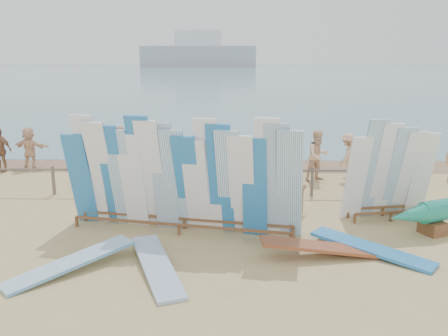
{
  "coord_description": "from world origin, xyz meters",
  "views": [
    {
      "loc": [
        1.55,
        -11.09,
        4.21
      ],
      "look_at": [
        1.32,
        1.85,
        1.14
      ],
      "focal_mm": 38.0,
      "sensor_mm": 36.0,
      "label": 1
    }
  ],
  "objects_px": {
    "flat_board_c": "(322,257)",
    "beachgoer_3": "(167,153)",
    "side_surfboard_rack": "(390,174)",
    "flat_board_d": "(371,254)",
    "main_surfboard_rack": "(181,180)",
    "flat_board_e": "(71,271)",
    "flat_board_a": "(157,271)",
    "beachgoer_5": "(175,152)",
    "beachgoer_4": "(221,157)",
    "beachgoer_11": "(30,148)",
    "beachgoer_7": "(292,154)",
    "beachgoer_8": "(318,156)",
    "stroller": "(219,175)",
    "beachgoer_6": "(268,156)",
    "vendor_table": "(287,199)",
    "beachgoer_9": "(348,156)",
    "beachgoer_1": "(120,149)",
    "beach_chair_right": "(238,177)",
    "beach_chair_left": "(224,180)"
  },
  "relations": [
    {
      "from": "flat_board_c",
      "to": "beachgoer_3",
      "type": "relative_size",
      "value": 1.49
    },
    {
      "from": "flat_board_e",
      "to": "beachgoer_3",
      "type": "height_order",
      "value": "beachgoer_3"
    },
    {
      "from": "beachgoer_11",
      "to": "side_surfboard_rack",
      "type": "bearing_deg",
      "value": 169.98
    },
    {
      "from": "flat_board_a",
      "to": "beachgoer_4",
      "type": "xyz_separation_m",
      "value": [
        1.1,
        7.21,
        0.83
      ]
    },
    {
      "from": "vendor_table",
      "to": "flat_board_d",
      "type": "height_order",
      "value": "vendor_table"
    },
    {
      "from": "flat_board_d",
      "to": "stroller",
      "type": "xyz_separation_m",
      "value": [
        -3.47,
        5.04,
        0.48
      ]
    },
    {
      "from": "flat_board_c",
      "to": "beachgoer_6",
      "type": "bearing_deg",
      "value": 1.75
    },
    {
      "from": "flat_board_e",
      "to": "beachgoer_9",
      "type": "relative_size",
      "value": 1.68
    },
    {
      "from": "beach_chair_right",
      "to": "beachgoer_9",
      "type": "bearing_deg",
      "value": 20.74
    },
    {
      "from": "beachgoer_4",
      "to": "beachgoer_3",
      "type": "distance_m",
      "value": 1.9
    },
    {
      "from": "flat_board_c",
      "to": "beachgoer_8",
      "type": "relative_size",
      "value": 1.54
    },
    {
      "from": "side_surfboard_rack",
      "to": "flat_board_d",
      "type": "distance_m",
      "value": 2.81
    },
    {
      "from": "beachgoer_7",
      "to": "beachgoer_11",
      "type": "distance_m",
      "value": 9.92
    },
    {
      "from": "beachgoer_5",
      "to": "beachgoer_4",
      "type": "relative_size",
      "value": 0.94
    },
    {
      "from": "beachgoer_7",
      "to": "beachgoer_9",
      "type": "bearing_deg",
      "value": 37.66
    },
    {
      "from": "beachgoer_8",
      "to": "flat_board_e",
      "type": "bearing_deg",
      "value": -153.36
    },
    {
      "from": "flat_board_e",
      "to": "beach_chair_right",
      "type": "bearing_deg",
      "value": 107.98
    },
    {
      "from": "beachgoer_5",
      "to": "flat_board_c",
      "type": "bearing_deg",
      "value": -94.77
    },
    {
      "from": "flat_board_a",
      "to": "beachgoer_7",
      "type": "relative_size",
      "value": 1.66
    },
    {
      "from": "flat_board_e",
      "to": "beachgoer_7",
      "type": "distance_m",
      "value": 9.51
    },
    {
      "from": "flat_board_d",
      "to": "beach_chair_left",
      "type": "distance_m",
      "value": 6.18
    },
    {
      "from": "flat_board_e",
      "to": "beachgoer_3",
      "type": "xyz_separation_m",
      "value": [
        0.96,
        7.52,
        0.9
      ]
    },
    {
      "from": "side_surfboard_rack",
      "to": "flat_board_d",
      "type": "height_order",
      "value": "side_surfboard_rack"
    },
    {
      "from": "beachgoer_7",
      "to": "beachgoer_1",
      "type": "relative_size",
      "value": 0.96
    },
    {
      "from": "beach_chair_right",
      "to": "beachgoer_6",
      "type": "relative_size",
      "value": 0.44
    },
    {
      "from": "vendor_table",
      "to": "beach_chair_left",
      "type": "xyz_separation_m",
      "value": [
        -1.77,
        2.48,
        -0.14
      ]
    },
    {
      "from": "beachgoer_11",
      "to": "beachgoer_5",
      "type": "bearing_deg",
      "value": -170.55
    },
    {
      "from": "beach_chair_left",
      "to": "beachgoer_6",
      "type": "distance_m",
      "value": 1.75
    },
    {
      "from": "side_surfboard_rack",
      "to": "flat_board_e",
      "type": "height_order",
      "value": "side_surfboard_rack"
    },
    {
      "from": "flat_board_a",
      "to": "flat_board_c",
      "type": "height_order",
      "value": "flat_board_c"
    },
    {
      "from": "beachgoer_6",
      "to": "beachgoer_5",
      "type": "bearing_deg",
      "value": -151.13
    },
    {
      "from": "vendor_table",
      "to": "beachgoer_9",
      "type": "xyz_separation_m",
      "value": [
        2.53,
        3.81,
        0.4
      ]
    },
    {
      "from": "main_surfboard_rack",
      "to": "flat_board_e",
      "type": "relative_size",
      "value": 2.16
    },
    {
      "from": "flat_board_c",
      "to": "beachgoer_1",
      "type": "xyz_separation_m",
      "value": [
        -6.12,
        7.64,
        0.84
      ]
    },
    {
      "from": "beachgoer_9",
      "to": "beachgoer_4",
      "type": "xyz_separation_m",
      "value": [
        -4.43,
        -0.31,
        0.03
      ]
    },
    {
      "from": "flat_board_d",
      "to": "beachgoer_5",
      "type": "height_order",
      "value": "beachgoer_5"
    },
    {
      "from": "beach_chair_right",
      "to": "flat_board_d",
      "type": "bearing_deg",
      "value": -55.49
    },
    {
      "from": "flat_board_e",
      "to": "flat_board_d",
      "type": "distance_m",
      "value": 6.35
    },
    {
      "from": "flat_board_e",
      "to": "beachgoer_7",
      "type": "xyz_separation_m",
      "value": [
        5.35,
        7.82,
        0.82
      ]
    },
    {
      "from": "beachgoer_6",
      "to": "beachgoer_3",
      "type": "distance_m",
      "value": 3.53
    },
    {
      "from": "side_surfboard_rack",
      "to": "stroller",
      "type": "xyz_separation_m",
      "value": [
        -4.52,
        2.73,
        -0.74
      ]
    },
    {
      "from": "flat_board_e",
      "to": "beachgoer_7",
      "type": "height_order",
      "value": "beachgoer_7"
    },
    {
      "from": "flat_board_d",
      "to": "beachgoer_4",
      "type": "distance_m",
      "value": 7.18
    },
    {
      "from": "beachgoer_8",
      "to": "beachgoer_5",
      "type": "height_order",
      "value": "beachgoer_8"
    },
    {
      "from": "flat_board_c",
      "to": "beachgoer_3",
      "type": "bearing_deg",
      "value": 26.74
    },
    {
      "from": "beachgoer_11",
      "to": "beachgoer_6",
      "type": "bearing_deg",
      "value": -177.32
    },
    {
      "from": "side_surfboard_rack",
      "to": "beachgoer_6",
      "type": "distance_m",
      "value": 4.64
    },
    {
      "from": "beachgoer_7",
      "to": "beachgoer_11",
      "type": "bearing_deg",
      "value": -139.23
    },
    {
      "from": "beach_chair_left",
      "to": "beachgoer_3",
      "type": "relative_size",
      "value": 0.5
    },
    {
      "from": "main_surfboard_rack",
      "to": "beachgoer_4",
      "type": "relative_size",
      "value": 3.52
    }
  ]
}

